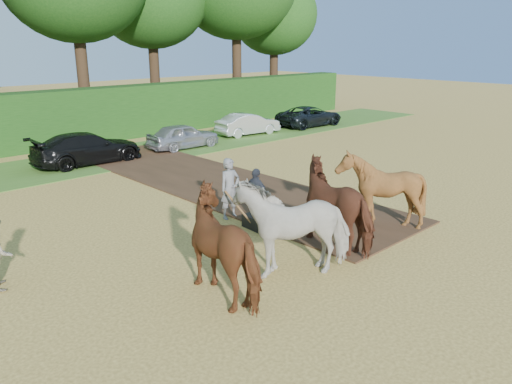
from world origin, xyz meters
name	(u,v)px	position (x,y,z in m)	size (l,w,h in m)	color
ground	(328,241)	(0.00, 0.00, 0.00)	(120.00, 120.00, 0.00)	gold
earth_strip	(215,182)	(1.50, 7.00, 0.03)	(4.50, 17.00, 0.05)	#472D1C
grass_verge	(100,160)	(0.00, 14.00, 0.01)	(50.00, 5.00, 0.03)	#38601E
hedgerow	(58,119)	(0.00, 18.50, 1.50)	(46.00, 1.60, 3.00)	#14380F
spectator_far	(256,194)	(-0.19, 2.81, 0.83)	(0.97, 0.40, 1.66)	#262932
plough_team	(315,212)	(-0.99, -0.31, 1.18)	(7.86, 5.54, 2.37)	brown
parked_cars	(168,137)	(3.75, 13.74, 0.70)	(30.47, 2.76, 1.47)	white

